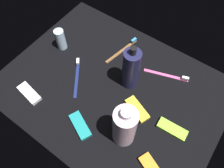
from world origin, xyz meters
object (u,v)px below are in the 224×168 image
toothbrush_pink (169,75)px  snack_bar_yellow (137,109)px  bodywash_bottle (124,127)px  lotion_bottle (131,69)px  snack_bar_teal (79,125)px  snack_bar_lime (172,129)px  snack_bar_white (29,93)px  deodorant_stick (61,39)px  toothbrush_brown (123,49)px  toothbrush_navy (77,75)px

toothbrush_pink → snack_bar_yellow: bearing=-96.9°
bodywash_bottle → lotion_bottle: bearing=117.9°
snack_bar_teal → snack_bar_lime: bearing=56.4°
lotion_bottle → bodywash_bottle: lotion_bottle is taller
toothbrush_pink → snack_bar_lime: size_ratio=1.68×
lotion_bottle → snack_bar_white: bearing=-136.2°
deodorant_stick → toothbrush_pink: deodorant_stick is taller
bodywash_bottle → deodorant_stick: size_ratio=2.10×
bodywash_bottle → toothbrush_pink: bodywash_bottle is taller
toothbrush_brown → snack_bar_teal: (6.58, -37.58, 0.14)cm
lotion_bottle → snack_bar_yellow: size_ratio=1.99×
snack_bar_teal → snack_bar_lime: 32.64cm
lotion_bottle → deodorant_stick: (-33.70, -1.88, -4.31)cm
toothbrush_brown → snack_bar_white: size_ratio=1.72×
toothbrush_navy → snack_bar_white: toothbrush_navy is taller
toothbrush_brown → snack_bar_teal: size_ratio=1.72×
snack_bar_lime → snack_bar_yellow: (-14.02, -0.66, 0.00)cm
toothbrush_pink → snack_bar_yellow: toothbrush_pink is taller
snack_bar_lime → bodywash_bottle: bearing=-140.4°
toothbrush_navy → snack_bar_white: size_ratio=1.47×
bodywash_bottle → snack_bar_lime: (12.64, 11.71, -8.47)cm
snack_bar_white → snack_bar_lime: bearing=28.7°
lotion_bottle → toothbrush_pink: 18.28cm
toothbrush_pink → toothbrush_navy: 36.90cm
bodywash_bottle → toothbrush_navy: size_ratio=1.32×
deodorant_stick → snack_bar_yellow: bearing=-8.8°
toothbrush_navy → snack_bar_lime: (41.63, 2.13, 0.14)cm
toothbrush_brown → toothbrush_pink: bearing=-1.6°
snack_bar_yellow → deodorant_stick: bearing=-167.3°
toothbrush_navy → snack_bar_teal: size_ratio=1.47×
toothbrush_pink → snack_bar_teal: toothbrush_pink is taller
snack_bar_lime → toothbrush_brown: bearing=146.4°
snack_bar_lime → snack_bar_yellow: size_ratio=1.00×
lotion_bottle → snack_bar_teal: size_ratio=1.99×
toothbrush_pink → toothbrush_navy: size_ratio=1.14×
toothbrush_pink → snack_bar_lime: (11.60, -19.31, 0.14)cm
toothbrush_navy → toothbrush_brown: (7.58, 22.07, 0.00)cm
snack_bar_white → snack_bar_yellow: (37.08, 18.38, 0.00)cm
bodywash_bottle → toothbrush_pink: 32.21cm
snack_bar_teal → snack_bar_white: bearing=-152.9°
snack_bar_yellow → bodywash_bottle: bearing=-61.4°
snack_bar_yellow → lotion_bottle: bearing=158.1°
toothbrush_pink → snack_bar_teal: (-15.87, -36.95, 0.14)cm
lotion_bottle → deodorant_stick: size_ratio=2.15×
toothbrush_brown → snack_bar_teal: bearing=-80.1°
toothbrush_pink → snack_bar_yellow: 20.11cm
deodorant_stick → toothbrush_brown: bearing=31.6°
bodywash_bottle → toothbrush_pink: (1.04, 31.02, -8.61)cm
snack_bar_teal → snack_bar_lime: size_ratio=1.00×
lotion_bottle → deodorant_stick: 34.03cm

